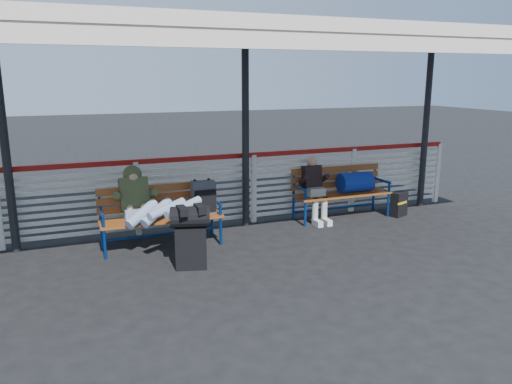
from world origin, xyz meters
name	(u,v)px	position (x,y,z in m)	size (l,w,h in m)	color
ground	(162,277)	(0.00, 0.00, 0.00)	(60.00, 60.00, 0.00)	black
fence	(137,195)	(0.00, 1.90, 0.66)	(12.08, 0.08, 1.24)	silver
canopy	(139,35)	(0.00, 0.87, 3.04)	(12.60, 3.60, 3.16)	silver
luggage_stack	(191,235)	(0.44, 0.18, 0.46)	(0.57, 0.41, 0.85)	black
bench_left	(176,206)	(0.47, 1.21, 0.61)	(1.80, 0.56, 0.96)	#933F1C
bench_right	(348,185)	(3.71, 1.58, 0.60)	(1.80, 0.56, 0.92)	#933F1C
traveler_man	(154,207)	(0.09, 0.87, 0.71)	(0.94, 1.64, 0.77)	#8EA4C0
companion_person	(315,188)	(3.03, 1.57, 0.60)	(0.32, 0.66, 1.15)	#ACA99C
suitcase_side	(399,204)	(4.63, 1.28, 0.22)	(0.36, 0.30, 0.45)	black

